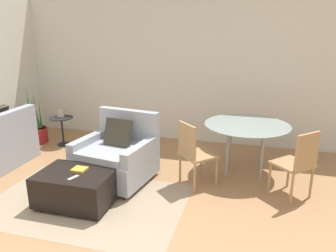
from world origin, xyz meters
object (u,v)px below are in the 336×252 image
(ottoman, at_px, (76,187))
(picture_frame, at_px, (61,113))
(dining_chair_near_left, at_px, (193,150))
(book_stack, at_px, (80,169))
(tv_remote_primary, at_px, (73,178))
(side_table, at_px, (62,126))
(dining_table, at_px, (247,129))
(dining_chair_near_right, at_px, (298,161))
(armchair, at_px, (117,156))
(potted_plant, at_px, (36,131))

(ottoman, distance_m, picture_frame, 2.33)
(dining_chair_near_left, bearing_deg, book_stack, -147.78)
(tv_remote_primary, bearing_deg, book_stack, 100.20)
(book_stack, height_order, side_table, side_table)
(tv_remote_primary, bearing_deg, dining_table, 41.49)
(tv_remote_primary, height_order, picture_frame, picture_frame)
(side_table, bearing_deg, dining_chair_near_right, -13.97)
(side_table, height_order, dining_chair_near_right, dining_chair_near_right)
(tv_remote_primary, relative_size, dining_chair_near_right, 0.17)
(armchair, xyz_separation_m, ottoman, (-0.20, -0.77, -0.13))
(book_stack, height_order, dining_chair_near_right, dining_chair_near_right)
(armchair, bearing_deg, dining_table, 23.58)
(dining_chair_near_right, bearing_deg, picture_frame, 166.03)
(picture_frame, relative_size, dining_chair_near_left, 0.19)
(dining_table, bearing_deg, dining_chair_near_right, -45.00)
(book_stack, bearing_deg, tv_remote_primary, -79.80)
(dining_chair_near_right, bearing_deg, dining_chair_near_left, 180.00)
(dining_chair_near_right, bearing_deg, potted_plant, 167.95)
(book_stack, relative_size, picture_frame, 1.02)
(ottoman, relative_size, tv_remote_primary, 5.90)
(dining_chair_near_right, bearing_deg, tv_remote_primary, -158.54)
(dining_chair_near_right, bearing_deg, armchair, -177.72)
(tv_remote_primary, relative_size, dining_chair_near_left, 0.17)
(side_table, distance_m, dining_chair_near_left, 2.82)
(dining_table, bearing_deg, dining_chair_near_left, -135.00)
(picture_frame, bearing_deg, armchair, -34.70)
(potted_plant, distance_m, side_table, 0.59)
(potted_plant, height_order, side_table, potted_plant)
(dining_chair_near_left, height_order, dining_chair_near_right, same)
(potted_plant, distance_m, dining_table, 3.91)
(book_stack, distance_m, dining_table, 2.42)
(ottoman, height_order, tv_remote_primary, tv_remote_primary)
(book_stack, bearing_deg, dining_chair_near_left, 32.22)
(ottoman, relative_size, potted_plant, 0.82)
(dining_chair_near_left, bearing_deg, dining_table, 45.00)
(ottoman, height_order, dining_chair_near_right, dining_chair_near_right)
(armchair, height_order, picture_frame, armchair)
(armchair, relative_size, tv_remote_primary, 7.23)
(armchair, bearing_deg, picture_frame, 145.30)
(book_stack, xyz_separation_m, tv_remote_primary, (0.04, -0.21, -0.01))
(potted_plant, bearing_deg, book_stack, -42.00)
(armchair, height_order, potted_plant, potted_plant)
(book_stack, xyz_separation_m, dining_table, (1.92, 1.45, 0.24))
(ottoman, height_order, book_stack, book_stack)
(armchair, distance_m, side_table, 1.90)
(tv_remote_primary, bearing_deg, ottoman, 113.72)
(potted_plant, xyz_separation_m, dining_chair_near_left, (3.21, -0.97, 0.29))
(picture_frame, xyz_separation_m, dining_table, (3.30, -0.32, 0.07))
(book_stack, bearing_deg, ottoman, -107.58)
(potted_plant, relative_size, dining_table, 0.88)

